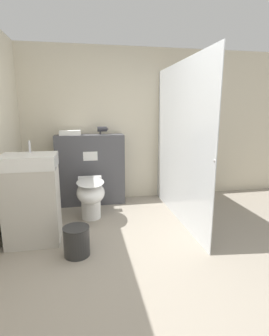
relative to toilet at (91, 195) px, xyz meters
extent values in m
plane|color=#9E9384|center=(0.49, -1.50, -0.36)|extent=(12.00, 12.00, 0.00)
cube|color=beige|center=(0.49, 0.89, 0.89)|extent=(8.00, 0.06, 2.50)
cube|color=#4C4C51|center=(0.02, 0.66, 0.20)|extent=(1.08, 0.28, 1.13)
cube|color=white|center=(0.02, 0.52, 0.45)|extent=(0.22, 0.01, 0.14)
cube|color=silver|center=(1.21, -0.17, 0.70)|extent=(0.01, 2.06, 2.13)
sphere|color=#B2B2B7|center=(1.21, -1.17, 0.66)|extent=(0.04, 0.04, 0.04)
cylinder|color=white|center=(0.00, 0.05, -0.17)|extent=(0.27, 0.27, 0.38)
ellipsoid|color=white|center=(0.00, -0.05, 0.05)|extent=(0.38, 0.59, 0.28)
ellipsoid|color=white|center=(0.00, -0.05, 0.20)|extent=(0.37, 0.58, 0.02)
cube|color=white|center=(0.00, 0.28, 0.10)|extent=(0.34, 0.14, 0.16)
cube|color=beige|center=(-0.67, -0.52, 0.08)|extent=(0.58, 0.43, 0.88)
cube|color=white|center=(-0.67, -0.52, 0.60)|extent=(0.60, 0.44, 0.15)
cylinder|color=silver|center=(-0.67, -0.40, 0.74)|extent=(0.02, 0.02, 0.14)
cylinder|color=#2D2D33|center=(0.23, 0.69, 0.85)|extent=(0.15, 0.08, 0.08)
cone|color=#2D2D33|center=(0.32, 0.69, 0.85)|extent=(0.03, 0.07, 0.07)
cylinder|color=#2D2D33|center=(0.20, 0.69, 0.81)|extent=(0.03, 0.03, 0.08)
cube|color=white|center=(-0.27, 0.64, 0.81)|extent=(0.32, 0.17, 0.07)
cylinder|color=#2D2D2D|center=(-0.18, -0.92, -0.21)|extent=(0.27, 0.27, 0.30)
cylinder|color=#2D2D2D|center=(-0.18, -0.92, -0.05)|extent=(0.28, 0.28, 0.01)
camera|label=1|loc=(-0.05, -3.52, 1.15)|focal=28.00mm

